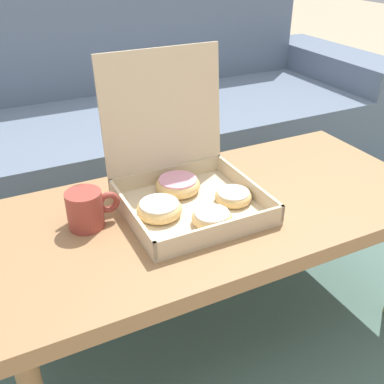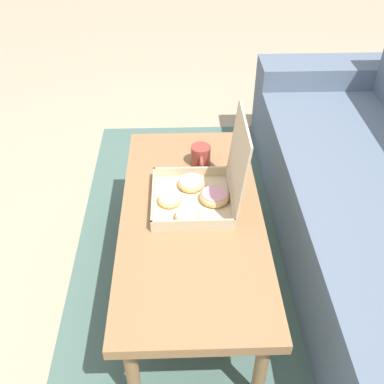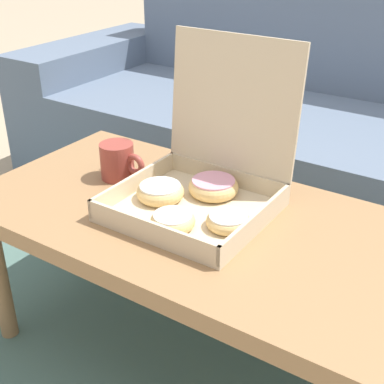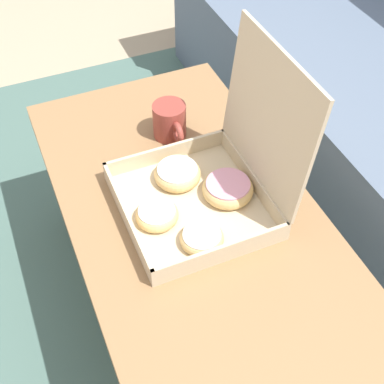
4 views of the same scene
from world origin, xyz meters
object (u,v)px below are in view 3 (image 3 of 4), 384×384
at_px(coffee_table, 216,238).
at_px(coffee_mug, 118,161).
at_px(pastry_box, 201,181).
at_px(couch, 347,147).

bearing_deg(coffee_table, coffee_mug, 171.07).
xyz_separation_m(coffee_table, pastry_box, (-0.07, 0.04, 0.10)).
distance_m(couch, coffee_table, 0.88).
bearing_deg(couch, pastry_box, -94.51).
relative_size(coffee_table, pastry_box, 3.20).
xyz_separation_m(couch, coffee_mug, (-0.31, -0.82, 0.18)).
bearing_deg(pastry_box, coffee_mug, 178.72).
relative_size(pastry_box, coffee_mug, 2.85).
bearing_deg(pastry_box, coffee_table, -33.23).
height_order(couch, coffee_mug, couch).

